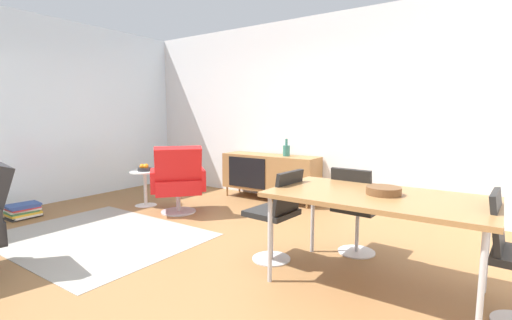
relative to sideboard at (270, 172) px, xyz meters
The scene contains 14 objects.
ground_plane 2.39m from the sideboard, 77.75° to the right, with size 8.32×8.32×0.00m, color olive.
wall_back 1.12m from the sideboard, 31.17° to the left, with size 6.80×0.12×2.80m, color white.
wall_window_left 3.67m from the sideboard, 139.61° to the right, with size 0.12×5.60×2.80m, color silver.
sideboard is the anchor object (origin of this frame).
vase_cobalt 0.48m from the sideboard, ahead, with size 0.11×0.11×0.27m.
dining_table 3.03m from the sideboard, 41.85° to the right, with size 1.60×0.90×0.74m.
wooden_bowl_on_table 3.05m from the sideboard, 40.97° to the right, with size 0.26×0.26×0.06m, color brown.
dining_chair_back_left 2.39m from the sideboard, 37.52° to the right, with size 0.42×0.44×0.86m.
dining_chair_near_window 2.44m from the sideboard, 56.02° to the right, with size 0.45×0.43×0.86m.
lounge_chair_red 1.52m from the sideboard, 113.00° to the right, with size 0.90×0.91×0.95m.
side_table_round 1.91m from the sideboard, 134.53° to the right, with size 0.44×0.44×0.52m.
fruit_bowl 1.92m from the sideboard, 134.52° to the right, with size 0.20×0.20×0.11m.
magazine_stack 3.46m from the sideboard, 128.03° to the right, with size 0.32×0.40×0.18m.
area_rug 2.69m from the sideboard, 103.54° to the right, with size 2.20×1.70×0.01m, color gray.
Camera 1 is at (2.51, -2.45, 1.34)m, focal length 25.16 mm.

